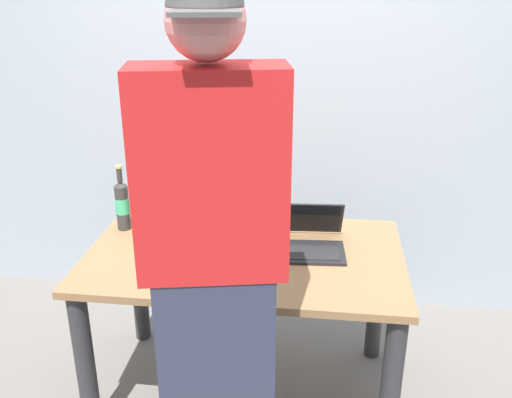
{
  "coord_description": "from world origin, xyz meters",
  "views": [
    {
      "loc": [
        0.31,
        -2.12,
        1.87
      ],
      "look_at": [
        0.05,
        0.0,
        0.99
      ],
      "focal_mm": 39.45,
      "sensor_mm": 36.0,
      "label": 1
    }
  ],
  "objects_px": {
    "laptop": "(306,239)",
    "beer_bottle_green": "(122,204)",
    "beer_bottle_amber": "(176,204)",
    "coffee_mug": "(225,260)",
    "beer_bottle_brown": "(149,210)",
    "person_figure": "(214,272)"
  },
  "relations": [
    {
      "from": "beer_bottle_green",
      "to": "person_figure",
      "type": "height_order",
      "value": "person_figure"
    },
    {
      "from": "laptop",
      "to": "beer_bottle_green",
      "type": "distance_m",
      "value": 0.86
    },
    {
      "from": "person_figure",
      "to": "coffee_mug",
      "type": "xyz_separation_m",
      "value": [
        -0.04,
        0.43,
        -0.2
      ]
    },
    {
      "from": "beer_bottle_green",
      "to": "beer_bottle_brown",
      "type": "height_order",
      "value": "beer_bottle_green"
    },
    {
      "from": "beer_bottle_green",
      "to": "coffee_mug",
      "type": "bearing_deg",
      "value": -31.68
    },
    {
      "from": "laptop",
      "to": "person_figure",
      "type": "relative_size",
      "value": 0.18
    },
    {
      "from": "beer_bottle_green",
      "to": "beer_bottle_amber",
      "type": "height_order",
      "value": "beer_bottle_green"
    },
    {
      "from": "person_figure",
      "to": "beer_bottle_green",
      "type": "bearing_deg",
      "value": 127.21
    },
    {
      "from": "beer_bottle_brown",
      "to": "person_figure",
      "type": "bearing_deg",
      "value": -58.95
    },
    {
      "from": "beer_bottle_green",
      "to": "coffee_mug",
      "type": "height_order",
      "value": "beer_bottle_green"
    },
    {
      "from": "laptop",
      "to": "beer_bottle_green",
      "type": "height_order",
      "value": "beer_bottle_green"
    },
    {
      "from": "beer_bottle_green",
      "to": "beer_bottle_brown",
      "type": "relative_size",
      "value": 1.14
    },
    {
      "from": "laptop",
      "to": "coffee_mug",
      "type": "xyz_separation_m",
      "value": [
        -0.31,
        -0.24,
        0.0
      ]
    },
    {
      "from": "beer_bottle_green",
      "to": "person_figure",
      "type": "xyz_separation_m",
      "value": [
        0.58,
        -0.76,
        0.12
      ]
    },
    {
      "from": "beer_bottle_amber",
      "to": "coffee_mug",
      "type": "distance_m",
      "value": 0.52
    },
    {
      "from": "beer_bottle_brown",
      "to": "coffee_mug",
      "type": "height_order",
      "value": "beer_bottle_brown"
    },
    {
      "from": "laptop",
      "to": "beer_bottle_green",
      "type": "relative_size",
      "value": 1.11
    },
    {
      "from": "beer_bottle_green",
      "to": "coffee_mug",
      "type": "relative_size",
      "value": 2.52
    },
    {
      "from": "beer_bottle_amber",
      "to": "beer_bottle_brown",
      "type": "bearing_deg",
      "value": -136.23
    },
    {
      "from": "laptop",
      "to": "coffee_mug",
      "type": "distance_m",
      "value": 0.4
    },
    {
      "from": "beer_bottle_green",
      "to": "person_figure",
      "type": "distance_m",
      "value": 0.97
    },
    {
      "from": "beer_bottle_brown",
      "to": "coffee_mug",
      "type": "xyz_separation_m",
      "value": [
        0.41,
        -0.32,
        -0.06
      ]
    }
  ]
}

